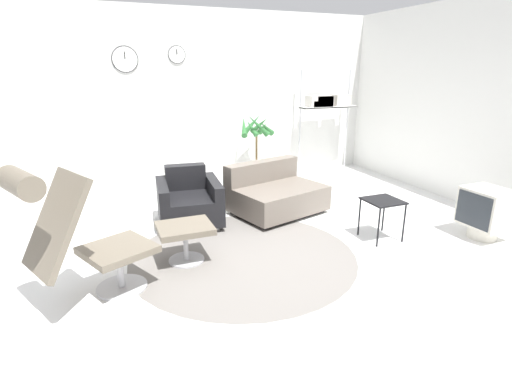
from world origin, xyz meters
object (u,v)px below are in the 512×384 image
(armchair_red, at_px, (189,203))
(side_table, at_px, (383,205))
(couch_low, at_px, (275,195))
(ottoman, at_px, (185,233))
(potted_plant, at_px, (256,148))
(shelf_unit, at_px, (326,103))
(lounge_chair, at_px, (74,228))
(crt_television, at_px, (486,211))

(armchair_red, bearing_deg, side_table, 151.85)
(couch_low, xyz_separation_m, side_table, (0.76, -1.26, 0.17))
(ottoman, relative_size, side_table, 1.15)
(armchair_red, height_order, potted_plant, potted_plant)
(ottoman, xyz_separation_m, couch_low, (1.43, 0.99, -0.06))
(couch_low, bearing_deg, side_table, 105.11)
(ottoman, relative_size, armchair_red, 0.61)
(armchair_red, bearing_deg, couch_low, -175.77)
(couch_low, height_order, shelf_unit, shelf_unit)
(lounge_chair, relative_size, armchair_red, 1.39)
(ottoman, xyz_separation_m, crt_television, (3.29, -0.69, 0.03))
(armchair_red, relative_size, potted_plant, 0.74)
(ottoman, height_order, crt_television, crt_television)
(armchair_red, bearing_deg, potted_plant, -128.73)
(lounge_chair, height_order, armchair_red, lounge_chair)
(shelf_unit, bearing_deg, ottoman, -140.01)
(side_table, bearing_deg, lounge_chair, -176.64)
(lounge_chair, relative_size, potted_plant, 1.03)
(ottoman, height_order, side_table, side_table)
(armchair_red, distance_m, shelf_unit, 3.51)
(side_table, bearing_deg, ottoman, 173.03)
(ottoman, distance_m, couch_low, 1.74)
(lounge_chair, xyz_separation_m, armchair_red, (1.22, 1.47, -0.42))
(potted_plant, bearing_deg, armchair_red, -134.31)
(couch_low, distance_m, potted_plant, 1.67)
(potted_plant, bearing_deg, ottoman, -124.80)
(ottoman, relative_size, potted_plant, 0.46)
(couch_low, height_order, side_table, couch_low)
(lounge_chair, relative_size, crt_television, 2.06)
(couch_low, height_order, potted_plant, potted_plant)
(lounge_chair, distance_m, shelf_unit, 5.23)
(crt_television, distance_m, potted_plant, 3.61)
(shelf_unit, bearing_deg, lounge_chair, -142.98)
(ottoman, distance_m, armchair_red, 1.05)
(armchair_red, relative_size, couch_low, 0.64)
(crt_television, height_order, shelf_unit, shelf_unit)
(armchair_red, relative_size, crt_television, 1.48)
(crt_television, bearing_deg, armchair_red, 58.99)
(crt_television, xyz_separation_m, shelf_unit, (-0.10, 3.37, 0.94))
(side_table, bearing_deg, couch_low, 121.09)
(couch_low, bearing_deg, potted_plant, -118.90)
(armchair_red, relative_size, side_table, 1.86)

